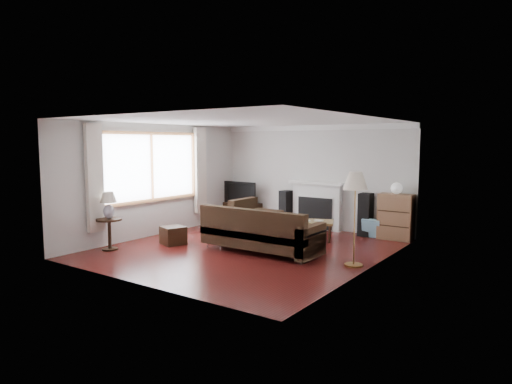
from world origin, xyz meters
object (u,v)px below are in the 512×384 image
Objects in this scene: tv_stand at (243,212)px; floor_lamp at (355,219)px; bookshelf at (396,217)px; side_table at (110,234)px; sectional_sofa at (261,231)px; coffee_table at (307,230)px.

floor_lamp is (4.20, -2.48, 0.55)m from tv_stand.
bookshelf is 5.94m from side_table.
tv_stand is 0.62× the size of floor_lamp.
side_table is (-2.53, -1.54, -0.10)m from sectional_sofa.
sectional_sofa is 4.06× the size of side_table.
sectional_sofa reaches higher than side_table.
coffee_table is at bearing 47.77° from side_table.
coffee_table is at bearing 82.18° from sectional_sofa.
coffee_table is (0.20, 1.47, -0.19)m from sectional_sofa.
coffee_table is 0.68× the size of floor_lamp.
side_table is (-4.37, -1.63, -0.49)m from floor_lamp.
sectional_sofa is 1.57× the size of floor_lamp.
bookshelf is 1.92m from coffee_table.
tv_stand is at bearing 149.42° from floor_lamp.
floor_lamp is at bearing -63.47° from coffee_table.
floor_lamp reaches higher than coffee_table.
side_table reaches higher than tv_stand.
bookshelf is at bearing 13.11° from coffee_table.
tv_stand is at bearing 133.39° from coffee_table.
tv_stand is 3.49m from sectional_sofa.
floor_lamp is (1.84, 0.09, 0.39)m from sectional_sofa.
side_table is at bearing -155.59° from coffee_table.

